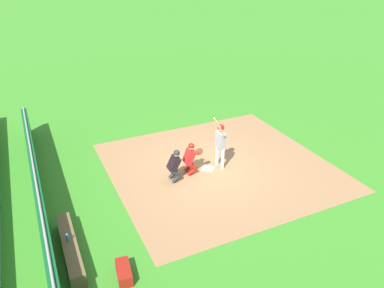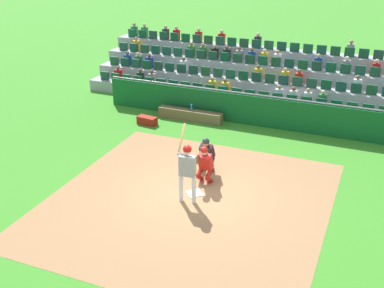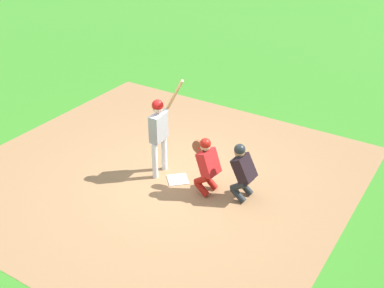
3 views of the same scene
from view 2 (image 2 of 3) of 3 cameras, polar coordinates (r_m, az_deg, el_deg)
The scene contains 11 objects.
ground_plane at distance 14.87m, azimuth 0.33°, elevation -5.88°, with size 160.00×160.00×0.00m, color #388424.
infield_dirt_patch at distance 14.47m, azimuth -0.44°, elevation -6.78°, with size 8.03×8.39×0.01m, color #9C7049.
home_plate_marker at distance 14.86m, azimuth 0.33°, elevation -5.83°, with size 0.44×0.44×0.02m, color white.
batter_at_plate at distance 13.93m, azimuth -0.58°, elevation -2.67°, with size 0.60×0.62×2.31m.
catcher_crouching at distance 15.14m, azimuth 1.46°, elevation -2.20°, with size 0.49×0.72×1.30m.
home_plate_umpire at distance 15.84m, azimuth 1.74°, elevation -1.07°, with size 0.47×0.48×1.27m.
dugout_wall at distance 19.97m, azimuth 7.19°, elevation 4.02°, with size 13.14×0.24×1.32m.
dugout_bench at distance 20.41m, azimuth -0.21°, elevation 3.42°, with size 2.80×0.40×0.44m, color brown.
water_bottle_on_bench at distance 20.29m, azimuth -0.07°, elevation 4.35°, with size 0.07×0.07×0.26m, color blue.
equipment_duffel_bag at distance 20.06m, azimuth -5.31°, elevation 2.77°, with size 0.82×0.36×0.33m, color maroon.
bleacher_stand at distance 23.31m, azimuth 9.78°, elevation 7.29°, with size 17.53×3.89×2.81m.
Camera 2 is at (-4.91, 11.90, 7.44)m, focal length 45.32 mm.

